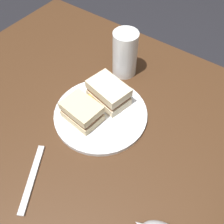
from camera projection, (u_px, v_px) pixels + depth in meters
ground_plane at (118, 202)px, 1.30m from camera, size 6.00×6.00×0.00m
dining_table at (120, 173)px, 1.02m from camera, size 1.28×0.79×0.72m
plate at (101, 114)px, 0.74m from camera, size 0.27×0.27×0.01m
sandwich_half_left at (109, 93)px, 0.74m from camera, size 0.13×0.10×0.07m
sandwich_half_right at (82, 112)px, 0.70m from camera, size 0.11×0.09×0.06m
potato_wedge_front at (80, 101)px, 0.75m from camera, size 0.05×0.03×0.02m
potato_wedge_middle at (89, 99)px, 0.75m from camera, size 0.03×0.05×0.02m
potato_wedge_back at (88, 109)px, 0.73m from camera, size 0.05×0.04×0.02m
potato_wedge_left_edge at (93, 101)px, 0.75m from camera, size 0.06×0.05×0.02m
potato_wedge_right_edge at (96, 95)px, 0.77m from camera, size 0.02×0.06×0.02m
potato_wedge_stray at (89, 103)px, 0.75m from camera, size 0.05×0.02×0.02m
pint_glass at (125, 56)px, 0.81m from camera, size 0.08×0.08×0.15m
fork at (32, 178)px, 0.62m from camera, size 0.10×0.16×0.01m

